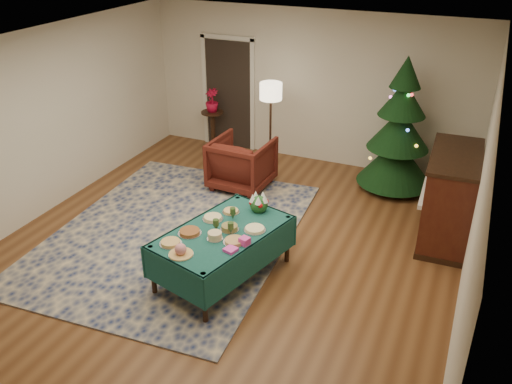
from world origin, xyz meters
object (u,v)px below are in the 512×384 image
at_px(buffet_table, 223,240).
at_px(potted_plant, 212,105).
at_px(armchair, 242,161).
at_px(christmas_tree, 399,132).
at_px(gift_box, 245,241).
at_px(floor_lamp, 271,97).
at_px(piano, 449,198).
at_px(side_table, 213,131).

height_order(buffet_table, potted_plant, potted_plant).
distance_m(armchair, christmas_tree, 2.57).
relative_size(gift_box, armchair, 0.11).
bearing_deg(floor_lamp, christmas_tree, 3.11).
relative_size(floor_lamp, piano, 1.05).
relative_size(gift_box, side_table, 0.14).
height_order(floor_lamp, christmas_tree, christmas_tree).
bearing_deg(side_table, floor_lamp, -17.09).
xyz_separation_m(buffet_table, christmas_tree, (1.46, 3.38, 0.45)).
height_order(buffet_table, side_table, side_table).
bearing_deg(floor_lamp, gift_box, -72.54).
height_order(gift_box, christmas_tree, christmas_tree).
distance_m(potted_plant, christmas_tree, 3.54).
relative_size(armchair, piano, 0.63).
height_order(buffet_table, gift_box, gift_box).
height_order(armchair, floor_lamp, floor_lamp).
relative_size(floor_lamp, christmas_tree, 0.71).
height_order(buffet_table, christmas_tree, christmas_tree).
bearing_deg(potted_plant, buffet_table, -60.70).
distance_m(side_table, piano, 4.77).
xyz_separation_m(gift_box, side_table, (-2.44, 3.85, -0.35)).
bearing_deg(gift_box, side_table, 122.36).
xyz_separation_m(buffet_table, piano, (2.42, 2.08, 0.09)).
bearing_deg(christmas_tree, buffet_table, -113.34).
xyz_separation_m(christmas_tree, piano, (0.96, -1.30, -0.37)).
bearing_deg(piano, christmas_tree, 126.38).
relative_size(buffet_table, gift_box, 17.94).
relative_size(buffet_table, potted_plant, 4.37).
bearing_deg(buffet_table, potted_plant, 119.30).
bearing_deg(gift_box, christmas_tree, 72.94).
relative_size(side_table, christmas_tree, 0.34).
xyz_separation_m(gift_box, armchair, (-1.23, 2.56, -0.24)).
bearing_deg(buffet_table, side_table, 119.30).
distance_m(buffet_table, side_table, 4.22).
height_order(buffet_table, floor_lamp, floor_lamp).
distance_m(buffet_table, gift_box, 0.44).
bearing_deg(side_table, buffet_table, -60.70).
bearing_deg(potted_plant, gift_box, -57.64).
relative_size(armchair, floor_lamp, 0.60).
relative_size(gift_box, piano, 0.07).
relative_size(gift_box, floor_lamp, 0.07).
height_order(gift_box, floor_lamp, floor_lamp).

